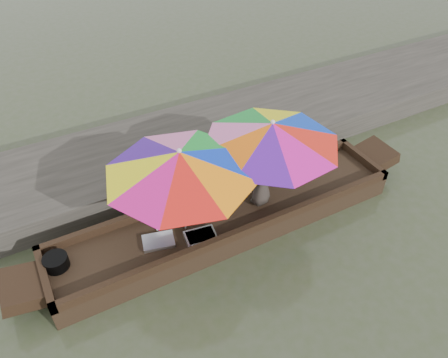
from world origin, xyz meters
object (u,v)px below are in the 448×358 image
supply_bag (163,218)px  umbrella_stern (269,162)px  cooking_pot (56,262)px  charcoal_grill (175,213)px  vendor (261,179)px  umbrella_bow (183,192)px  tray_crayfish (201,237)px  tray_scallop (158,241)px  boat_hull (227,220)px

supply_bag → umbrella_stern: size_ratio=0.13×
cooking_pot → charcoal_grill: (1.90, 0.12, -0.02)m
cooking_pot → supply_bag: 1.68m
vendor → umbrella_bow: 1.40m
charcoal_grill → umbrella_bow: bearing=-83.2°
tray_crayfish → cooking_pot: bearing=166.1°
tray_crayfish → charcoal_grill: (-0.15, 0.63, 0.03)m
supply_bag → cooking_pot: bearing=-178.2°
supply_bag → vendor: 1.69m
tray_crayfish → tray_scallop: bearing=158.1°
cooking_pot → charcoal_grill: bearing=3.6°
vendor → boat_hull: bearing=-23.8°
cooking_pot → umbrella_stern: size_ratio=0.16×
boat_hull → charcoal_grill: size_ratio=17.72×
tray_scallop → vendor: (1.85, 0.06, 0.45)m
boat_hull → tray_scallop: (-1.23, -0.07, 0.21)m
charcoal_grill → supply_bag: 0.24m
cooking_pot → supply_bag: supply_bag is taller
boat_hull → tray_scallop: 1.25m
cooking_pot → tray_crayfish: cooking_pot is taller
tray_scallop → umbrella_bow: umbrella_bow is taller
charcoal_grill → umbrella_stern: bearing=-11.5°
vendor → tray_scallop: bearing=-20.5°
supply_bag → tray_scallop: bearing=-124.6°
boat_hull → vendor: 0.91m
tray_scallop → vendor: bearing=1.8°
cooking_pot → charcoal_grill: 1.91m
cooking_pot → umbrella_bow: bearing=-5.7°
vendor → umbrella_stern: (0.14, 0.02, 0.29)m
tray_crayfish → supply_bag: supply_bag is taller
umbrella_bow → umbrella_stern: bearing=0.0°
cooking_pot → vendor: (3.31, -0.21, 0.39)m
charcoal_grill → cooking_pot: bearing=-176.4°
boat_hull → umbrella_bow: 1.21m
supply_bag → vendor: (1.63, -0.26, 0.35)m
charcoal_grill → umbrella_stern: 1.73m
charcoal_grill → vendor: size_ratio=0.34×
boat_hull → tray_scallop: tray_scallop is taller
cooking_pot → tray_scallop: size_ratio=0.75×
boat_hull → vendor: (0.62, -0.02, 0.66)m
charcoal_grill → umbrella_stern: size_ratio=0.15×
tray_scallop → boat_hull: bearing=3.5°
tray_crayfish → supply_bag: bearing=123.9°
supply_bag → umbrella_stern: 1.90m
tray_crayfish → supply_bag: (-0.38, 0.56, 0.09)m
supply_bag → boat_hull: bearing=-13.8°
tray_scallop → supply_bag: supply_bag is taller
tray_crayfish → umbrella_bow: (-0.11, 0.31, 0.73)m
tray_scallop → umbrella_bow: (0.48, 0.07, 0.74)m
vendor → cooking_pot: bearing=-25.9°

